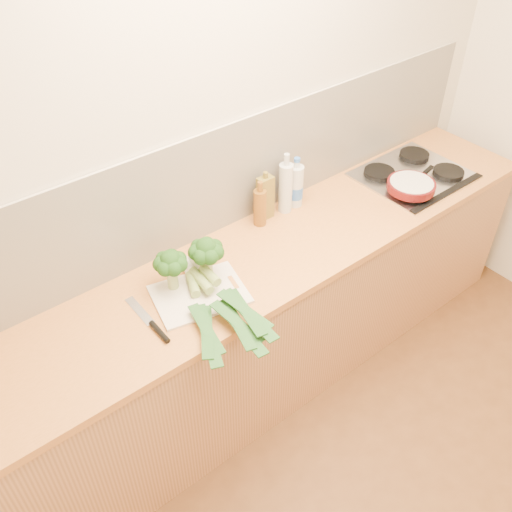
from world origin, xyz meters
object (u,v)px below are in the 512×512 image
(gas_hob, at_px, (414,175))
(chefs_knife, at_px, (154,327))
(skillet, at_px, (411,185))
(chopping_board, at_px, (200,294))

(gas_hob, relative_size, chefs_knife, 1.79)
(chefs_knife, xyz_separation_m, skillet, (1.56, -0.02, 0.05))
(chefs_knife, distance_m, skillet, 1.56)
(chopping_board, height_order, skillet, skillet)
(chefs_knife, bearing_deg, chopping_board, 10.28)
(gas_hob, distance_m, chefs_knife, 1.72)
(gas_hob, height_order, chopping_board, gas_hob)
(gas_hob, xyz_separation_m, chefs_knife, (-1.72, -0.08, -0.01))
(chopping_board, relative_size, skillet, 1.05)
(chopping_board, height_order, chefs_knife, chefs_knife)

